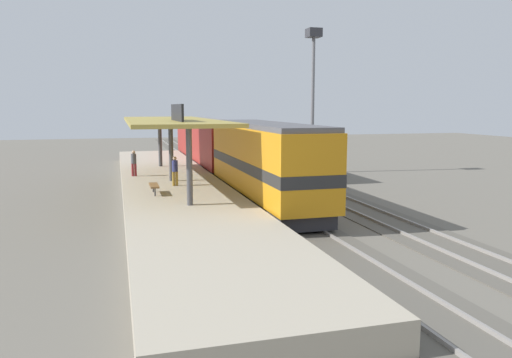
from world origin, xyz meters
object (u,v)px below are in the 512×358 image
light_mast (313,70)px  person_waiting (175,169)px  passenger_carriage_single (207,142)px  platform_bench (154,186)px  freight_car (276,150)px  locomotive (264,163)px  person_walking (134,162)px

light_mast → person_waiting: size_ratio=6.84×
light_mast → person_waiting: light_mast is taller
passenger_carriage_single → light_mast: 11.38m
platform_bench → light_mast: bearing=41.3°
freight_car → person_waiting: (-9.21, -9.38, -0.12)m
platform_bench → locomotive: size_ratio=0.12×
platform_bench → passenger_carriage_single: passenger_carriage_single is taller
platform_bench → freight_car: bearing=48.3°
platform_bench → passenger_carriage_single: 18.77m
passenger_carriage_single → person_walking: bearing=-123.0°
passenger_carriage_single → person_walking: 12.44m
locomotive → freight_car: size_ratio=1.20×
locomotive → platform_bench: bearing=177.7°
freight_car → passenger_carriage_single: bearing=128.0°
person_waiting → person_walking: bearing=114.1°
freight_car → light_mast: size_ratio=1.03×
light_mast → platform_bench: bearing=-138.7°
freight_car → person_waiting: bearing=-134.5°
platform_bench → locomotive: bearing=-2.3°
freight_car → person_walking: (-11.37, -4.54, -0.12)m
light_mast → person_walking: light_mast is taller
passenger_carriage_single → light_mast: bearing=-35.8°
platform_bench → freight_car: (10.60, 11.88, 0.63)m
person_waiting → person_walking: same height
light_mast → person_waiting: (-12.41, -9.63, -6.54)m
locomotive → light_mast: bearing=57.8°
platform_bench → person_walking: (-0.77, 7.34, 0.51)m
platform_bench → freight_car: 15.94m
passenger_carriage_single → freight_car: size_ratio=1.67×
locomotive → freight_car: locomotive is taller
platform_bench → person_waiting: (1.39, 2.50, 0.51)m
freight_car → light_mast: light_mast is taller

